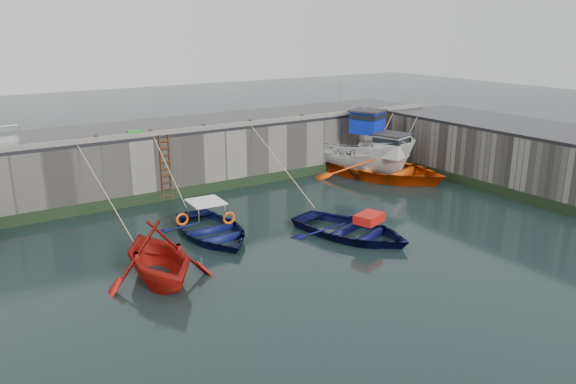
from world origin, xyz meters
TOP-DOWN VIEW (x-y plane):
  - ground at (0.00, 0.00)m, footprint 120.00×120.00m
  - quay_back at (0.00, 12.50)m, footprint 30.00×5.00m
  - quay_right at (14.50, 2.50)m, footprint 5.00×15.00m
  - road_back at (0.00, 12.50)m, footprint 30.00×5.00m
  - road_right at (14.50, 2.50)m, footprint 5.00×15.00m
  - kerb_back at (0.00, 10.15)m, footprint 30.00×0.30m
  - algae_back at (0.00, 9.96)m, footprint 30.00×0.08m
  - algae_right at (11.96, 2.50)m, footprint 0.08×15.00m
  - ladder at (-2.00, 9.91)m, footprint 0.51×0.08m
  - boat_near_white at (-5.51, 1.79)m, footprint 3.94×4.51m
  - boat_near_white_rope at (-5.51, 7.15)m, footprint 0.04×6.27m
  - boat_near_blue at (-2.30, 4.47)m, footprint 3.75×5.07m
  - boat_near_blue_rope at (-2.30, 8.48)m, footprint 0.04×4.00m
  - boat_near_navy at (2.35, 1.43)m, footprint 5.01×5.95m
  - boat_near_navy_rope at (2.35, 6.97)m, footprint 0.04×6.60m
  - boat_far_white at (9.05, 9.15)m, footprint 5.14×7.38m
  - boat_far_orange at (9.51, 7.60)m, footprint 7.54×8.90m
  - fish_crate at (-3.25, 10.30)m, footprint 0.68×0.43m
  - bollard_a at (-5.00, 10.25)m, footprint 0.18×0.18m
  - bollard_b at (-2.50, 10.25)m, footprint 0.18×0.18m
  - bollard_c at (0.20, 10.25)m, footprint 0.18×0.18m
  - bollard_d at (2.80, 10.25)m, footprint 0.18×0.18m
  - bollard_e at (6.00, 10.25)m, footprint 0.18×0.18m

SIDE VIEW (x-z plane):
  - ground at x=0.00m, z-range 0.00..0.00m
  - boat_near_white at x=-5.51m, z-range -1.15..1.15m
  - boat_near_white_rope at x=-5.51m, z-range -1.55..1.55m
  - boat_near_blue at x=-2.30m, z-range -0.51..0.51m
  - boat_near_blue_rope at x=-2.30m, z-range -1.55..1.55m
  - boat_near_navy at x=2.35m, z-range -0.53..0.53m
  - boat_near_navy_rope at x=2.35m, z-range -1.55..1.55m
  - algae_back at x=0.00m, z-range 0.00..0.50m
  - algae_right at x=11.96m, z-range 0.00..0.50m
  - boat_far_orange at x=9.51m, z-range -1.77..2.79m
  - boat_far_white at x=9.05m, z-range -1.71..3.95m
  - quay_back at x=0.00m, z-range 0.00..3.00m
  - quay_right at x=14.50m, z-range 0.00..3.00m
  - ladder at x=-2.00m, z-range -0.01..3.19m
  - road_back at x=0.00m, z-range 3.00..3.16m
  - road_right at x=14.50m, z-range 3.00..3.16m
  - kerb_back at x=0.00m, z-range 3.16..3.36m
  - bollard_a at x=-5.00m, z-range 3.16..3.44m
  - bollard_b at x=-2.50m, z-range 3.16..3.44m
  - bollard_c at x=0.20m, z-range 3.16..3.44m
  - bollard_d at x=2.80m, z-range 3.16..3.44m
  - bollard_e at x=6.00m, z-range 3.16..3.44m
  - fish_crate at x=-3.25m, z-range 3.16..3.47m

